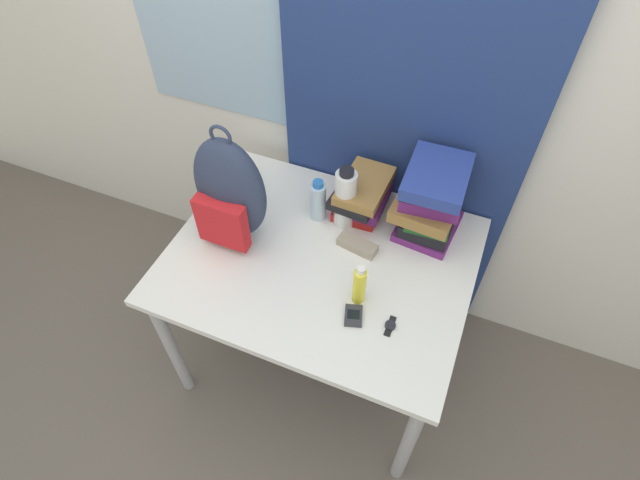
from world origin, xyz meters
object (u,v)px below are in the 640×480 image
object	(u,v)px
sunscreen_bottle	(359,285)
book_stack_center	(431,200)
cell_phone	(353,316)
water_bottle	(318,201)
sports_bottle	(345,199)
sunglasses_case	(357,245)
book_stack_left	(362,195)
backpack	(230,193)
wristwatch	(390,326)

from	to	relation	value
sunscreen_bottle	book_stack_center	bearing A→B (deg)	72.14
cell_phone	water_bottle	bearing A→B (deg)	126.85
book_stack_center	sports_bottle	bearing A→B (deg)	-164.37
sunscreen_bottle	sunglasses_case	size ratio (longest dim) A/B	1.13
book_stack_left	backpack	bearing A→B (deg)	-143.75
backpack	book_stack_left	bearing A→B (deg)	36.25
sunglasses_case	sports_bottle	bearing A→B (deg)	131.32
water_bottle	cell_phone	size ratio (longest dim) A/B	1.98
backpack	water_bottle	distance (m)	0.35
sports_bottle	wristwatch	bearing A→B (deg)	-51.14
sports_bottle	backpack	bearing A→B (deg)	-150.23
sports_bottle	cell_phone	xyz separation A→B (m)	(0.18, -0.39, -0.12)
book_stack_center	cell_phone	xyz separation A→B (m)	(-0.12, -0.48, -0.15)
book_stack_center	sunscreen_bottle	distance (m)	0.43
backpack	sports_bottle	bearing A→B (deg)	29.77
cell_phone	wristwatch	distance (m)	0.13
sunglasses_case	sunscreen_bottle	bearing A→B (deg)	-69.68
cell_phone	sunscreen_bottle	bearing A→B (deg)	97.48
book_stack_left	water_bottle	xyz separation A→B (m)	(-0.15, -0.10, 0.00)
book_stack_center	cell_phone	distance (m)	0.51
book_stack_center	wristwatch	world-z (taller)	book_stack_center
book_stack_center	sports_bottle	world-z (taller)	book_stack_center
sunscreen_bottle	cell_phone	xyz separation A→B (m)	(0.01, -0.07, -0.07)
backpack	book_stack_center	distance (m)	0.73
water_bottle	sunglasses_case	distance (m)	0.23
wristwatch	sports_bottle	bearing A→B (deg)	128.86
book_stack_left	wristwatch	world-z (taller)	book_stack_left
wristwatch	backpack	bearing A→B (deg)	165.49
cell_phone	backpack	bearing A→B (deg)	161.17
book_stack_center	sports_bottle	xyz separation A→B (m)	(-0.30, -0.08, -0.03)
book_stack_left	cell_phone	distance (m)	0.51
sports_bottle	water_bottle	bearing A→B (deg)	-175.11
sports_bottle	cell_phone	distance (m)	0.45
water_bottle	sports_bottle	xyz separation A→B (m)	(0.11, 0.01, 0.04)
book_stack_center	wristwatch	xyz separation A→B (m)	(0.00, -0.46, -0.15)
sports_bottle	wristwatch	size ratio (longest dim) A/B	3.42
water_bottle	wristwatch	xyz separation A→B (m)	(0.41, -0.37, -0.08)
water_bottle	sports_bottle	size ratio (longest dim) A/B	0.68
water_bottle	cell_phone	bearing A→B (deg)	-53.15
cell_phone	wristwatch	world-z (taller)	cell_phone
book_stack_left	cell_phone	world-z (taller)	book_stack_left
sports_bottle	cell_phone	bearing A→B (deg)	-65.22
sunglasses_case	wristwatch	world-z (taller)	sunglasses_case
book_stack_center	water_bottle	distance (m)	0.42
water_bottle	backpack	bearing A→B (deg)	-142.27
backpack	sports_bottle	world-z (taller)	backpack
book_stack_left	sunscreen_bottle	xyz separation A→B (m)	(0.13, -0.41, -0.00)
sunscreen_bottle	sunglasses_case	bearing A→B (deg)	110.32
cell_phone	wristwatch	size ratio (longest dim) A/B	1.18
cell_phone	sunglasses_case	bearing A→B (deg)	107.22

